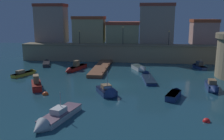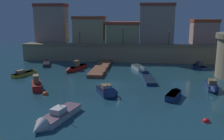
{
  "view_description": "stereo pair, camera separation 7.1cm",
  "coord_description": "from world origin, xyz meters",
  "views": [
    {
      "loc": [
        4.19,
        -34.48,
        9.84
      ],
      "look_at": [
        0.0,
        1.23,
        1.94
      ],
      "focal_mm": 39.46,
      "sensor_mm": 36.0,
      "label": 1
    },
    {
      "loc": [
        4.26,
        -34.47,
        9.84
      ],
      "look_at": [
        0.0,
        1.23,
        1.94
      ],
      "focal_mm": 39.46,
      "sensor_mm": 36.0,
      "label": 2
    }
  ],
  "objects": [
    {
      "name": "moored_boat_9",
      "position": [
        -3.78,
        -13.58,
        0.38
      ],
      "size": [
        3.37,
        7.1,
        3.08
      ],
      "rotation": [
        0.0,
        0.0,
        -1.83
      ],
      "color": "silver",
      "rests_on": "ground"
    },
    {
      "name": "moored_boat_1",
      "position": [
        5.39,
        4.19,
        0.25
      ],
      "size": [
        2.34,
        7.42,
        2.58
      ],
      "rotation": [
        0.0,
        0.0,
        1.69
      ],
      "color": "navy",
      "rests_on": "ground"
    },
    {
      "name": "quay_lamp_1",
      "position": [
        0.26,
        19.63,
        6.28
      ],
      "size": [
        0.32,
        0.32,
        3.9
      ],
      "color": "black",
      "rests_on": "quay_wall"
    },
    {
      "name": "old_town_backdrop",
      "position": [
        -1.04,
        23.83,
        7.24
      ],
      "size": [
        42.17,
        6.07,
        9.21
      ],
      "color": "tan",
      "rests_on": "ground"
    },
    {
      "name": "moored_boat_12",
      "position": [
        -15.16,
        4.42,
        0.34
      ],
      "size": [
        3.04,
        5.24,
        1.35
      ],
      "rotation": [
        0.0,
        0.0,
        1.18
      ],
      "color": "gold",
      "rests_on": "ground"
    },
    {
      "name": "quay_lamp_0",
      "position": [
        -9.48,
        19.63,
        5.76
      ],
      "size": [
        0.32,
        0.32,
        3.0
      ],
      "color": "black",
      "rests_on": "quay_wall"
    },
    {
      "name": "mooring_buoy_0",
      "position": [
        10.59,
        -11.77,
        0.0
      ],
      "size": [
        0.71,
        0.71,
        0.71
      ],
      "primitive_type": "sphere",
      "color": "red",
      "rests_on": "ground"
    },
    {
      "name": "moored_boat_7",
      "position": [
        -7.79,
        8.86,
        0.47
      ],
      "size": [
        3.07,
        6.66,
        1.96
      ],
      "rotation": [
        0.0,
        0.0,
        -1.88
      ],
      "color": "red",
      "rests_on": "ground"
    },
    {
      "name": "moored_boat_3",
      "position": [
        13.93,
        -1.08,
        0.52
      ],
      "size": [
        1.78,
        4.96,
        1.62
      ],
      "rotation": [
        0.0,
        0.0,
        -1.68
      ],
      "color": "navy",
      "rests_on": "ground"
    },
    {
      "name": "mooring_buoy_1",
      "position": [
        -7.78,
        -5.63,
        0.0
      ],
      "size": [
        0.8,
        0.8,
        0.8
      ],
      "primitive_type": "sphere",
      "color": "#EA4C19",
      "rests_on": "ground"
    },
    {
      "name": "quay_lamp_2",
      "position": [
        10.15,
        19.63,
        5.81
      ],
      "size": [
        0.32,
        0.32,
        3.09
      ],
      "color": "black",
      "rests_on": "quay_wall"
    },
    {
      "name": "moored_boat_4",
      "position": [
        0.24,
        -5.03,
        0.44
      ],
      "size": [
        3.52,
        4.6,
        3.62
      ],
      "rotation": [
        0.0,
        0.0,
        -1.11
      ],
      "color": "navy",
      "rests_on": "ground"
    },
    {
      "name": "ground_plane",
      "position": [
        0.0,
        0.0,
        0.0
      ],
      "size": [
        106.58,
        106.58,
        0.0
      ],
      "primitive_type": "plane",
      "color": "#1E4756"
    },
    {
      "name": "moored_boat_6",
      "position": [
        4.09,
        10.24,
        0.41
      ],
      "size": [
        3.12,
        4.8,
        1.36
      ],
      "rotation": [
        0.0,
        0.0,
        -1.17
      ],
      "color": "silver",
      "rests_on": "ground"
    },
    {
      "name": "moored_boat_5",
      "position": [
        -15.1,
        13.56,
        0.33
      ],
      "size": [
        2.97,
        5.62,
        1.2
      ],
      "rotation": [
        0.0,
        0.0,
        1.9
      ],
      "color": "#333338",
      "rests_on": "ground"
    },
    {
      "name": "quay_wall",
      "position": [
        0.0,
        19.63,
        1.87
      ],
      "size": [
        44.49,
        4.04,
        3.73
      ],
      "color": "#9E8966",
      "rests_on": "ground"
    },
    {
      "name": "pier_dock",
      "position": [
        -3.15,
        10.54,
        0.28
      ],
      "size": [
        2.55,
        14.45,
        0.7
      ],
      "color": "brown",
      "rests_on": "ground"
    },
    {
      "name": "moored_boat_11",
      "position": [
        15.32,
        13.68,
        0.43
      ],
      "size": [
        2.36,
        4.34,
        2.16
      ],
      "rotation": [
        0.0,
        0.0,
        1.89
      ],
      "color": "navy",
      "rests_on": "ground"
    },
    {
      "name": "moored_boat_0",
      "position": [
        -10.29,
        -2.61,
        0.59
      ],
      "size": [
        3.37,
        5.18,
        2.04
      ],
      "rotation": [
        0.0,
        0.0,
        2.03
      ],
      "color": "red",
      "rests_on": "ground"
    },
    {
      "name": "moored_boat_8",
      "position": [
        8.49,
        -4.7,
        0.39
      ],
      "size": [
        2.63,
        4.41,
        1.11
      ],
      "rotation": [
        0.0,
        0.0,
        1.2
      ],
      "color": "navy",
      "rests_on": "ground"
    }
  ]
}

